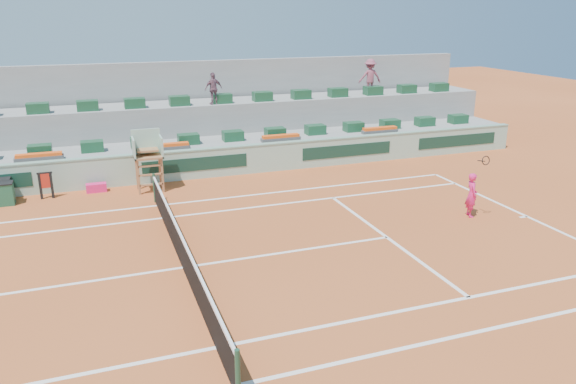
{
  "coord_description": "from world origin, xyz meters",
  "views": [
    {
      "loc": [
        -2.05,
        -14.28,
        6.82
      ],
      "look_at": [
        4.0,
        2.5,
        1.0
      ],
      "focal_mm": 35.0,
      "sensor_mm": 36.0,
      "label": 1
    }
  ],
  "objects_px": {
    "player_bag": "(96,188)",
    "drink_cooler_a": "(5,194)",
    "umpire_chair": "(148,152)",
    "tennis_player": "(472,195)"
  },
  "relations": [
    {
      "from": "drink_cooler_a",
      "to": "tennis_player",
      "type": "distance_m",
      "value": 16.68
    },
    {
      "from": "umpire_chair",
      "to": "drink_cooler_a",
      "type": "height_order",
      "value": "umpire_chair"
    },
    {
      "from": "drink_cooler_a",
      "to": "tennis_player",
      "type": "relative_size",
      "value": 0.37
    },
    {
      "from": "umpire_chair",
      "to": "tennis_player",
      "type": "height_order",
      "value": "umpire_chair"
    },
    {
      "from": "player_bag",
      "to": "umpire_chair",
      "type": "distance_m",
      "value": 2.48
    },
    {
      "from": "umpire_chair",
      "to": "tennis_player",
      "type": "distance_m",
      "value": 12.14
    },
    {
      "from": "player_bag",
      "to": "tennis_player",
      "type": "bearing_deg",
      "value": -30.96
    },
    {
      "from": "umpire_chair",
      "to": "tennis_player",
      "type": "xyz_separation_m",
      "value": [
        10.05,
        -6.78,
        -0.76
      ]
    },
    {
      "from": "player_bag",
      "to": "drink_cooler_a",
      "type": "distance_m",
      "value": 3.22
    },
    {
      "from": "player_bag",
      "to": "umpire_chair",
      "type": "xyz_separation_m",
      "value": [
        2.02,
        -0.46,
        1.37
      ]
    }
  ]
}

